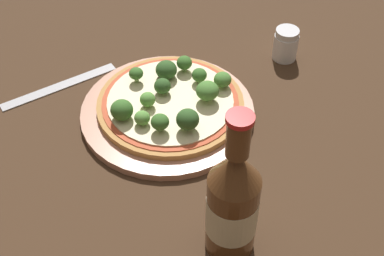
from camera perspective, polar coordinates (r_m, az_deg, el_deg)
The scene contains 18 objects.
ground_plane at distance 0.84m, azimuth -1.42°, elevation 2.48°, with size 3.00×3.00×0.00m, color #3D2819.
plate at distance 0.82m, azimuth -2.36°, elevation 1.59°, with size 0.27×0.27×0.01m.
pizza at distance 0.82m, azimuth -2.15°, elevation 2.60°, with size 0.23×0.23×0.01m.
broccoli_floret_0 at distance 0.83m, azimuth 0.79°, elevation 5.66°, with size 0.02×0.02×0.02m.
broccoli_floret_1 at distance 0.84m, azimuth -5.98°, elevation 5.78°, with size 0.02×0.02×0.03m.
broccoli_floret_2 at distance 0.75m, azimuth -3.44°, elevation 0.63°, with size 0.03×0.03×0.03m.
broccoli_floret_3 at distance 0.75m, azimuth -0.47°, elevation 0.92°, with size 0.03×0.03×0.03m.
broccoli_floret_4 at distance 0.80m, azimuth 1.66°, elevation 4.00°, with size 0.03×0.03×0.03m.
broccoli_floret_5 at distance 0.84m, azimuth -2.76°, elevation 6.22°, with size 0.03×0.03×0.03m.
broccoli_floret_6 at distance 0.78m, azimuth -7.50°, elevation 1.92°, with size 0.03×0.03×0.03m.
broccoli_floret_7 at distance 0.82m, azimuth -3.17°, elevation 4.48°, with size 0.03×0.03×0.03m.
broccoli_floret_8 at distance 0.83m, azimuth 3.28°, elevation 5.17°, with size 0.03×0.03×0.03m.
broccoli_floret_9 at distance 0.77m, azimuth -5.25°, elevation 1.02°, with size 0.02×0.02×0.02m.
broccoli_floret_10 at distance 0.79m, azimuth -4.76°, elevation 3.05°, with size 0.02×0.02×0.02m.
broccoli_floret_11 at distance 0.86m, azimuth -0.82°, elevation 6.96°, with size 0.02×0.02×0.03m.
beer_bottle at distance 0.61m, azimuth 4.36°, elevation -7.98°, with size 0.06×0.06×0.22m.
pepper_shaker at distance 0.93m, azimuth 9.97°, elevation 8.79°, with size 0.04×0.04×0.06m.
fork at distance 0.90m, azimuth -13.95°, elevation 4.37°, with size 0.09×0.19×0.00m.
Camera 1 is at (0.38, -0.49, 0.57)m, focal length 50.00 mm.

